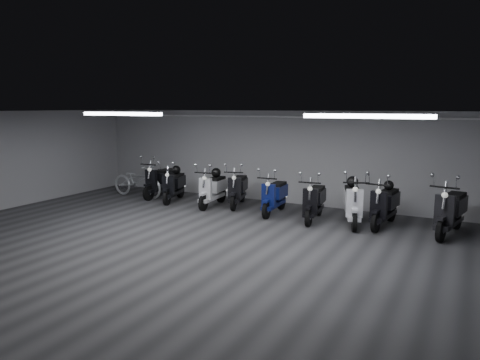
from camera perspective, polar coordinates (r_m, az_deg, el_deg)
The scene contains 20 objects.
floor at distance 9.33m, azimuth -4.77°, elevation -8.85°, with size 14.00×10.00×0.01m, color #323234.
ceiling at distance 8.87m, azimuth -5.02°, elevation 8.67°, with size 14.00×10.00×0.01m, color gray.
back_wall at distance 13.43m, azimuth 6.76°, elevation 2.86°, with size 14.00×0.01×2.80m, color #A4A4A7.
fluor_strip_left at distance 11.51m, azimuth -15.00°, elevation 8.22°, with size 2.40×0.18×0.08m, color white.
fluor_strip_right at distance 8.64m, azimuth 15.95°, elevation 7.90°, with size 2.40×0.18×0.08m, color white.
conduit at distance 13.27m, azimuth 6.73°, elevation 8.07°, with size 0.05×0.05×13.60m, color white.
scooter_0 at distance 14.61m, azimuth -10.23°, elevation 0.57°, with size 0.63×1.90×1.41m, color black, non-canonical shape.
scooter_1 at distance 13.87m, azimuth -8.54°, elevation -0.04°, with size 0.59×1.78×1.33m, color black, non-canonical shape.
scooter_2 at distance 13.03m, azimuth -3.55°, elevation -0.52°, with size 0.60×1.81×1.35m, color white, non-canonical shape.
scooter_3 at distance 13.04m, azimuth -0.27°, elevation -0.46°, with size 0.61×1.83×1.36m, color black, non-canonical shape.
scooter_4 at distance 12.12m, azimuth 4.45°, elevation -1.30°, with size 0.60×1.80×1.34m, color navy, non-canonical shape.
scooter_5 at distance 11.53m, azimuth 9.55°, elevation -1.91°, with size 0.61×1.82×1.36m, color black, non-canonical shape.
scooter_6 at distance 11.33m, azimuth 14.31°, elevation -2.02°, with size 0.65×1.95×1.45m, color white, non-canonical shape.
scooter_7 at distance 11.37m, azimuth 18.14°, elevation -2.28°, with size 0.63×1.89×1.41m, color black, non-canonical shape.
scooter_9 at distance 11.15m, azimuth 25.51°, elevation -2.72°, with size 0.67×2.01×1.50m, color black, non-canonical shape.
bicycle at distance 14.83m, azimuth -13.09°, elevation 0.35°, with size 0.70×1.99×1.29m, color silver.
helmet_0 at distance 11.56m, azimuth 18.59°, elevation -0.65°, with size 0.24×0.24×0.24m, color black.
helmet_1 at distance 13.21m, azimuth -3.09°, elevation 0.95°, with size 0.29×0.29×0.29m, color black.
helmet_2 at distance 14.06m, azimuth -8.21°, elevation 1.31°, with size 0.28×0.28×0.28m, color black.
helmet_3 at distance 11.54m, azimuth 14.26°, elevation -0.21°, with size 0.29×0.29×0.29m, color black.
Camera 1 is at (4.82, -7.44, 2.91)m, focal length 33.18 mm.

